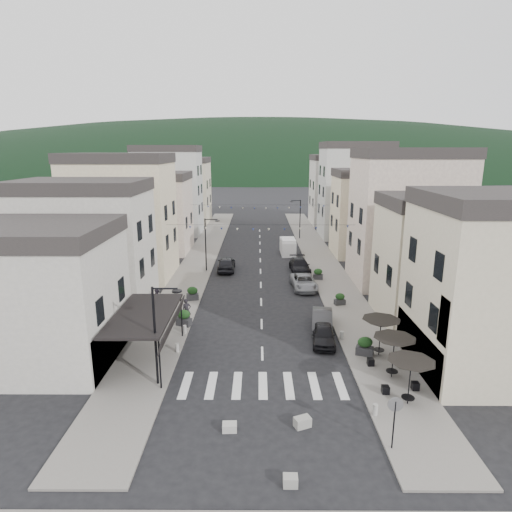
{
  "coord_description": "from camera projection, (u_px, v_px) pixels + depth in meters",
  "views": [
    {
      "loc": [
        -0.3,
        -20.28,
        13.28
      ],
      "look_at": [
        -0.48,
        19.09,
        3.5
      ],
      "focal_mm": 30.0,
      "sensor_mm": 36.0,
      "label": 1
    }
  ],
  "objects": [
    {
      "name": "parked_car_d",
      "position": [
        300.0,
        266.0,
        47.68
      ],
      "size": [
        2.25,
        5.16,
        1.48
      ],
      "primitive_type": "imported",
      "rotation": [
        0.0,
        0.0,
        0.04
      ],
      "color": "black",
      "rests_on": "ground"
    },
    {
      "name": "boutique_awning",
      "position": [
        148.0,
        315.0,
        27.01
      ],
      "size": [
        3.77,
        7.5,
        3.28
      ],
      "color": "black",
      "rests_on": "ground"
    },
    {
      "name": "delivery_van",
      "position": [
        288.0,
        246.0,
        55.92
      ],
      "size": [
        1.9,
        4.55,
        2.16
      ],
      "rotation": [
        0.0,
        0.0,
        0.03
      ],
      "color": "white",
      "rests_on": "ground"
    },
    {
      "name": "planter_ra",
      "position": [
        365.0,
        346.0,
        28.14
      ],
      "size": [
        1.26,
        0.97,
        1.25
      ],
      "rotation": [
        0.0,
        0.0,
        -0.36
      ],
      "color": "#28282A",
      "rests_on": "sidewalk_right"
    },
    {
      "name": "planter_la",
      "position": [
        184.0,
        318.0,
        32.87
      ],
      "size": [
        1.28,
        1.0,
        1.26
      ],
      "rotation": [
        0.0,
        0.0,
        -0.38
      ],
      "color": "#28282B",
      "rests_on": "sidewalk_left"
    },
    {
      "name": "concrete_block_c",
      "position": [
        230.0,
        427.0,
        20.76
      ],
      "size": [
        0.72,
        0.52,
        0.4
      ],
      "primitive_type": "cube",
      "rotation": [
        0.0,
        0.0,
        0.04
      ],
      "color": "#A8A6A0",
      "rests_on": "ground"
    },
    {
      "name": "planter_rb",
      "position": [
        340.0,
        299.0,
        37.33
      ],
      "size": [
        1.02,
        0.7,
        1.04
      ],
      "rotation": [
        0.0,
        0.0,
        0.22
      ],
      "color": "#292A2C",
      "rests_on": "sidewalk_right"
    },
    {
      "name": "buildings_row_left",
      "position": [
        154.0,
        204.0,
        58.1
      ],
      "size": [
        10.2,
        54.16,
        14.0
      ],
      "color": "#ACA89D",
      "rests_on": "ground"
    },
    {
      "name": "bollards",
      "position": [
        262.0,
        351.0,
        28.12
      ],
      "size": [
        11.66,
        10.26,
        0.6
      ],
      "color": "gray",
      "rests_on": "ground"
    },
    {
      "name": "streetlamp_left_far",
      "position": [
        208.0,
        239.0,
        47.25
      ],
      "size": [
        1.7,
        0.56,
        6.0
      ],
      "color": "black",
      "rests_on": "ground"
    },
    {
      "name": "pedestrian_a",
      "position": [
        187.0,
        311.0,
        33.4
      ],
      "size": [
        0.81,
        0.66,
        1.91
      ],
      "primitive_type": "imported",
      "rotation": [
        0.0,
        0.0,
        0.33
      ],
      "color": "black",
      "rests_on": "sidewalk_left"
    },
    {
      "name": "parked_car_a",
      "position": [
        324.0,
        334.0,
        30.1
      ],
      "size": [
        1.95,
        4.04,
        1.33
      ],
      "primitive_type": "imported",
      "rotation": [
        0.0,
        0.0,
        -0.1
      ],
      "color": "black",
      "rests_on": "ground"
    },
    {
      "name": "hill_backdrop",
      "position": [
        258.0,
        169.0,
        314.02
      ],
      "size": [
        640.0,
        360.0,
        70.0
      ],
      "primitive_type": "ellipsoid",
      "color": "black",
      "rests_on": "ground"
    },
    {
      "name": "ground",
      "position": [
        263.0,
        405.0,
        22.88
      ],
      "size": [
        700.0,
        700.0,
        0.0
      ],
      "primitive_type": "plane",
      "color": "black",
      "rests_on": "ground"
    },
    {
      "name": "boutique_building",
      "position": [
        16.0,
        302.0,
        26.83
      ],
      "size": [
        12.0,
        8.0,
        8.0
      ],
      "primitive_type": "cube",
      "color": "#ACA89D",
      "rests_on": "ground"
    },
    {
      "name": "cafe_terrace",
      "position": [
        394.0,
        342.0,
        25.0
      ],
      "size": [
        2.5,
        8.1,
        2.53
      ],
      "color": "black",
      "rests_on": "ground"
    },
    {
      "name": "streetlamp_right_far",
      "position": [
        298.0,
        215.0,
        64.66
      ],
      "size": [
        1.7,
        0.56,
        6.0
      ],
      "color": "black",
      "rests_on": "ground"
    },
    {
      "name": "parked_car_b",
      "position": [
        322.0,
        320.0,
        32.51
      ],
      "size": [
        2.07,
        4.46,
        1.41
      ],
      "primitive_type": "imported",
      "rotation": [
        0.0,
        0.0,
        -0.14
      ],
      "color": "#343436",
      "rests_on": "ground"
    },
    {
      "name": "sidewalk_right",
      "position": [
        320.0,
        258.0,
        53.89
      ],
      "size": [
        4.0,
        76.0,
        0.12
      ],
      "primitive_type": "cube",
      "color": "slate",
      "rests_on": "ground"
    },
    {
      "name": "bunting_near",
      "position": [
        261.0,
        228.0,
        42.87
      ],
      "size": [
        19.0,
        0.28,
        0.62
      ],
      "color": "black",
      "rests_on": "ground"
    },
    {
      "name": "parked_car_c",
      "position": [
        304.0,
        282.0,
        41.96
      ],
      "size": [
        2.58,
        5.08,
        1.38
      ],
      "primitive_type": "imported",
      "rotation": [
        0.0,
        0.0,
        0.06
      ],
      "color": "gray",
      "rests_on": "ground"
    },
    {
      "name": "sidewalk_left",
      "position": [
        201.0,
        258.0,
        53.95
      ],
      "size": [
        4.0,
        76.0,
        0.12
      ],
      "primitive_type": "cube",
      "color": "slate",
      "rests_on": "ground"
    },
    {
      "name": "traffic_sign",
      "position": [
        395.0,
        413.0,
        18.99
      ],
      "size": [
        0.7,
        0.07,
        2.7
      ],
      "color": "black",
      "rests_on": "ground"
    },
    {
      "name": "bunting_far",
      "position": [
        260.0,
        207.0,
        58.39
      ],
      "size": [
        19.0,
        0.28,
        0.62
      ],
      "color": "black",
      "rests_on": "ground"
    },
    {
      "name": "pedestrian_b",
      "position": [
        158.0,
        300.0,
        35.8
      ],
      "size": [
        1.15,
        1.07,
        1.88
      ],
      "primitive_type": "imported",
      "rotation": [
        0.0,
        0.0,
        -0.5
      ],
      "color": "black",
      "rests_on": "sidewalk_left"
    },
    {
      "name": "parked_car_e",
      "position": [
        226.0,
        264.0,
        48.22
      ],
      "size": [
        1.95,
        4.74,
        1.61
      ],
      "primitive_type": "imported",
      "rotation": [
        0.0,
        0.0,
        3.15
      ],
      "color": "black",
      "rests_on": "ground"
    },
    {
      "name": "planter_rc",
      "position": [
        318.0,
        274.0,
        44.67
      ],
      "size": [
        1.11,
        0.74,
        1.14
      ],
      "rotation": [
        0.0,
        0.0,
        -0.18
      ],
      "color": "#303033",
      "rests_on": "sidewalk_right"
    },
    {
      "name": "concrete_block_a",
      "position": [
        302.0,
        422.0,
        21.06
      ],
      "size": [
        0.93,
        0.77,
        0.5
      ],
      "primitive_type": "cube",
      "rotation": [
        0.0,
        0.0,
        0.4
      ],
      "color": "gray",
      "rests_on": "ground"
    },
    {
      "name": "bistro_building",
      "position": [
        506.0,
        293.0,
        25.49
      ],
      "size": [
        10.0,
        8.0,
        10.0
      ],
      "primitive_type": "cube",
      "color": "#BCB295",
      "rests_on": "ground"
    },
    {
      "name": "buildings_row_right",
      "position": [
        369.0,
        204.0,
        56.81
      ],
      "size": [
        10.2,
        54.16,
        14.5
      ],
      "color": "#BCB295",
      "rests_on": "ground"
    },
    {
      "name": "concrete_block_b",
      "position": [
        290.0,
        481.0,
        17.35
      ],
      "size": [
        0.61,
        0.46,
        0.45
      ],
      "primitive_type": "cube",
      "rotation": [
        0.0,
        0.0,
        -0.02
      ],
      "color": "gray",
      "rests_on": "ground"
    },
    {
      "name": "streetlamp_left_near",
      "position": [
        159.0,
        326.0,
        23.95
      ],
      "size": [
        1.7,
        0.56,
        6.0
      ],
      "color": "black",
      "rests_on": "ground"
    },
    {
      "name": "planter_lb",
      "position": [
        192.0,
        293.0,
        38.52
      ],
      "size": [
        1.18,
        0.8,
        1.22
      ],
      "rotation": [
        0.0,
        0.0,
        0.2
      ],
      "color": "#303033",
      "rests_on": "sidewalk_left"
    }
  ]
}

